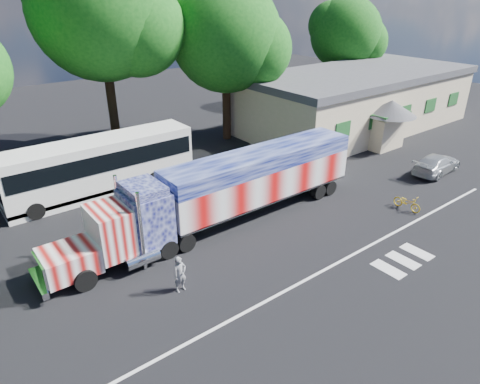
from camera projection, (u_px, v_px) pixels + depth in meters
ground at (276, 245)px, 21.98m from camera, size 100.00×100.00×0.00m
lane_markings at (356, 267)px, 20.24m from camera, size 30.00×2.67×0.01m
semi_truck at (229, 189)px, 23.27m from camera, size 18.72×2.96×3.99m
coach_bus at (101, 165)px, 27.08m from camera, size 11.98×2.79×3.49m
hall_building at (358, 99)px, 39.59m from camera, size 22.40×12.80×5.20m
parked_car at (437, 164)px, 30.34m from camera, size 4.73×2.22×1.33m
woman at (180, 274)px, 18.35m from camera, size 0.66×0.47×1.70m
bicycle at (407, 202)px, 25.35m from camera, size 0.64×1.76×0.92m
tree_n_mid at (103, 11)px, 30.44m from camera, size 10.51×10.01×15.56m
tree_far_ne at (347, 34)px, 46.26m from camera, size 8.04×7.65×11.32m
tree_ne_a at (228, 37)px, 34.03m from camera, size 9.32×8.88×12.94m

